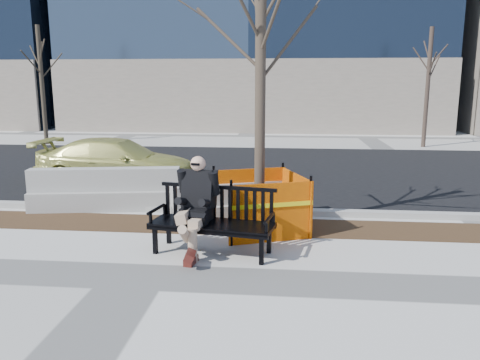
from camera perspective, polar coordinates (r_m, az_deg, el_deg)
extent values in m
plane|color=beige|center=(7.27, -12.29, -11.12)|extent=(120.00, 120.00, 0.00)
cube|color=#47301C|center=(9.63, -7.57, -5.24)|extent=(40.00, 1.20, 0.02)
cube|color=black|center=(15.57, -2.42, 1.32)|extent=(60.00, 10.40, 0.01)
cube|color=#9E9B93|center=(10.51, -6.41, -3.47)|extent=(60.00, 0.25, 0.12)
imported|color=#C1BE5E|center=(13.62, -14.22, -0.53)|extent=(4.41, 1.89, 1.27)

